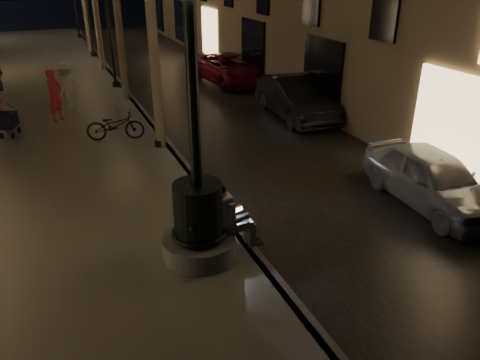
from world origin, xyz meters
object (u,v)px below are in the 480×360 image
lamp_curb_c (86,1)px  pedestrian_white (67,86)px  bicycle (115,125)px  fountain_lamppost (198,208)px  car_third (230,69)px  lamp_curb_b (108,15)px  lamp_curb_a (151,43)px  stroller (8,121)px  pedestrian_red (55,96)px  car_front (432,178)px  car_second (296,98)px  seated_man_laptop (229,215)px

lamp_curb_c → pedestrian_white: size_ratio=2.66×
bicycle → pedestrian_white: bearing=29.5°
fountain_lamppost → car_third: 14.78m
fountain_lamppost → lamp_curb_b: (0.70, 14.00, 2.02)m
car_third → lamp_curb_a: bearing=-130.9°
lamp_curb_b → bicycle: size_ratio=2.73×
lamp_curb_c → stroller: bearing=-107.5°
fountain_lamppost → pedestrian_white: 11.12m
lamp_curb_a → pedestrian_white: 5.87m
lamp_curb_b → pedestrian_red: (-2.65, -4.16, -2.14)m
pedestrian_red → pedestrian_white: 1.26m
bicycle → car_front: bearing=-123.6°
lamp_curb_a → car_second: 6.22m
car_third → pedestrian_red: (-7.95, -3.65, 0.43)m
seated_man_laptop → car_front: (5.23, 0.24, -0.27)m
pedestrian_red → pedestrian_white: (0.47, 1.18, 0.01)m
lamp_curb_a → car_second: size_ratio=1.07×
fountain_lamppost → car_front: fountain_lamppost is taller
fountain_lamppost → car_third: fountain_lamppost is taller
pedestrian_red → car_front: bearing=-100.1°
stroller → pedestrian_white: bearing=66.8°
pedestrian_white → bicycle: pedestrian_white is taller
fountain_lamppost → car_front: bearing=2.4°
lamp_curb_c → car_third: lamp_curb_c is taller
lamp_curb_c → lamp_curb_a: bearing=-90.0°
fountain_lamppost → lamp_curb_a: bearing=83.3°
fountain_lamppost → lamp_curb_a: 6.37m
car_second → car_third: size_ratio=0.94×
bicycle → fountain_lamppost: bearing=-162.7°
seated_man_laptop → pedestrian_white: size_ratio=0.78×
seated_man_laptop → car_third: size_ratio=0.30×
lamp_curb_b → car_front: 14.91m
car_front → car_third: 13.25m
lamp_curb_b → car_front: size_ratio=1.23×
car_second → pedestrian_red: size_ratio=2.52×
seated_man_laptop → car_third: (5.38, 13.49, -0.27)m
stroller → car_second: bearing=10.7°
lamp_curb_b → lamp_curb_a: bearing=-90.0°
pedestrian_white → car_front: bearing=64.7°
car_second → pedestrian_white: size_ratio=2.49×
lamp_curb_c → lamp_curb_b: bearing=-90.0°
seated_man_laptop → lamp_curb_c: bearing=89.8°
fountain_lamppost → seated_man_laptop: fountain_lamppost is taller
lamp_curb_c → seated_man_laptop: bearing=-90.2°
stroller → bicycle: size_ratio=0.58×
fountain_lamppost → stroller: bearing=111.7°
stroller → pedestrian_red: 1.92m
lamp_curb_a → lamp_curb_c: 16.00m
lamp_curb_c → pedestrian_red: (-2.65, -12.16, -2.14)m
car_second → bicycle: size_ratio=2.54×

